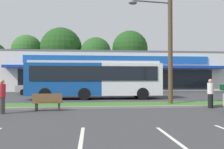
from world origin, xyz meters
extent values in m
cube|color=#386B28|center=(0.00, 14.00, 0.06)|extent=(56.00, 2.20, 0.12)
cube|color=gray|center=(0.00, 12.78, 0.06)|extent=(56.00, 0.24, 0.12)
cube|color=silver|center=(-2.38, 5.27, 0.00)|extent=(0.12, 4.80, 0.01)
cube|color=silver|center=(0.30, 5.00, 0.00)|extent=(0.12, 4.80, 0.01)
cube|color=silver|center=(1.73, 36.74, 2.67)|extent=(31.85, 13.29, 5.35)
cube|color=black|center=(1.73, 30.06, 1.60)|extent=(26.75, 0.08, 2.78)
cube|color=#14389E|center=(1.73, 29.40, 3.32)|extent=(29.94, 1.40, 0.35)
cube|color=#1959AD|center=(1.73, 30.02, 4.39)|extent=(25.48, 0.16, 0.96)
cube|color=slate|center=(1.73, 36.74, 5.50)|extent=(31.85, 13.29, 0.30)
cylinder|color=#473323|center=(-15.14, 47.05, 2.65)|extent=(0.44, 0.44, 5.29)
sphere|color=#2D6026|center=(-15.14, 47.05, 7.61)|extent=(6.18, 6.18, 6.18)
cylinder|color=#473323|center=(-8.08, 45.98, 2.38)|extent=(0.44, 0.44, 4.76)
sphere|color=#1E4719|center=(-8.08, 45.98, 7.91)|extent=(8.38, 8.38, 8.38)
cylinder|color=#473323|center=(-1.10, 43.70, 2.26)|extent=(0.44, 0.44, 4.53)
sphere|color=#23511E|center=(-1.10, 43.70, 6.80)|extent=(6.06, 6.06, 6.06)
cylinder|color=#473323|center=(6.06, 45.88, 2.62)|extent=(0.44, 0.44, 5.25)
sphere|color=#1E4719|center=(6.06, 45.88, 8.02)|extent=(7.40, 7.40, 7.40)
cylinder|color=#4C3826|center=(3.17, 13.95, 4.73)|extent=(0.30, 0.30, 9.45)
cylinder|color=#59595B|center=(1.88, 13.81, 6.81)|extent=(2.59, 0.39, 0.10)
ellipsoid|color=#59595B|center=(0.58, 13.66, 6.66)|extent=(0.56, 0.32, 0.24)
cube|color=#144793|center=(-4.31, 19.13, 1.70)|extent=(6.27, 2.63, 2.70)
cube|color=silver|center=(1.36, 19.06, 1.70)|extent=(5.14, 2.62, 2.70)
cube|color=silver|center=(-1.76, 19.10, 3.15)|extent=(10.91, 2.44, 0.20)
cube|color=black|center=(-1.78, 17.80, 2.19)|extent=(10.43, 0.20, 1.19)
cube|color=black|center=(3.94, 19.02, 2.02)|extent=(0.09, 2.17, 1.51)
cylinder|color=black|center=(2.23, 20.22, 0.50)|extent=(1.00, 0.31, 1.00)
cylinder|color=black|center=(2.19, 17.87, 0.50)|extent=(1.00, 0.31, 1.00)
cylinder|color=black|center=(-2.59, 20.28, 0.50)|extent=(1.00, 0.31, 1.00)
cylinder|color=black|center=(-2.62, 17.94, 0.50)|extent=(1.00, 0.31, 1.00)
cylinder|color=black|center=(-5.71, 20.33, 0.50)|extent=(1.00, 0.31, 1.00)
cylinder|color=black|center=(-5.74, 17.98, 0.50)|extent=(1.00, 0.31, 1.00)
cube|color=brown|center=(-4.46, 12.13, 0.45)|extent=(1.60, 0.45, 0.06)
cube|color=brown|center=(-4.46, 11.93, 0.73)|extent=(1.60, 0.06, 0.44)
cube|color=#333338|center=(-3.85, 12.13, 0.23)|extent=(0.08, 0.36, 0.45)
cube|color=#333338|center=(-5.07, 12.13, 0.23)|extent=(0.08, 0.36, 0.45)
cube|color=#9E998C|center=(-1.16, 24.80, 0.69)|extent=(4.18, 1.83, 0.75)
cube|color=black|center=(-1.37, 24.80, 1.34)|extent=(1.88, 1.61, 0.54)
cylinder|color=black|center=(0.13, 25.67, 0.32)|extent=(0.64, 0.22, 0.64)
cylinder|color=black|center=(0.13, 23.94, 0.32)|extent=(0.64, 0.22, 0.64)
cylinder|color=black|center=(-2.46, 25.67, 0.32)|extent=(0.64, 0.22, 0.64)
cylinder|color=black|center=(-2.46, 23.94, 0.32)|extent=(0.64, 0.22, 0.64)
cube|color=#9E998C|center=(-7.79, 24.69, 0.66)|extent=(4.36, 1.74, 0.68)
cube|color=black|center=(-7.57, 24.69, 1.24)|extent=(1.96, 1.53, 0.48)
cylinder|color=black|center=(-9.15, 23.86, 0.32)|extent=(0.64, 0.22, 0.64)
cylinder|color=black|center=(-9.15, 25.51, 0.32)|extent=(0.64, 0.22, 0.64)
cylinder|color=black|center=(-6.44, 23.86, 0.32)|extent=(0.64, 0.22, 0.64)
cylinder|color=black|center=(-6.44, 25.51, 0.32)|extent=(0.64, 0.22, 0.64)
cylinder|color=black|center=(5.05, 12.33, 0.42)|extent=(0.30, 0.30, 0.84)
cylinder|color=silver|center=(5.05, 12.33, 1.18)|extent=(0.35, 0.35, 0.67)
sphere|color=tan|center=(5.05, 12.33, 1.63)|extent=(0.23, 0.23, 0.23)
cylinder|color=#47423D|center=(-6.56, 11.25, 0.42)|extent=(0.30, 0.30, 0.84)
cylinder|color=red|center=(-6.56, 11.25, 1.17)|extent=(0.35, 0.35, 0.66)
sphere|color=tan|center=(-6.56, 11.25, 1.61)|extent=(0.23, 0.23, 0.23)
camera|label=1|loc=(-2.11, -0.57, 1.79)|focal=36.16mm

